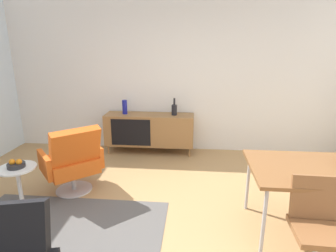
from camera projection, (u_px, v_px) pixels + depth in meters
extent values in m
plane|color=tan|center=(163.00, 233.00, 2.89)|extent=(8.32, 8.32, 0.00)
cube|color=white|center=(179.00, 75.00, 4.99)|extent=(6.80, 0.12, 2.80)
cube|color=olive|center=(150.00, 129.00, 5.02)|extent=(1.60, 0.44, 0.56)
cube|color=black|center=(131.00, 133.00, 4.83)|extent=(0.70, 0.01, 0.48)
cylinder|color=olive|center=(109.00, 150.00, 5.02)|extent=(0.03, 0.03, 0.16)
cylinder|color=olive|center=(189.00, 152.00, 4.89)|extent=(0.03, 0.03, 0.16)
cylinder|color=olive|center=(114.00, 143.00, 5.35)|extent=(0.03, 0.03, 0.16)
cylinder|color=olive|center=(190.00, 146.00, 5.21)|extent=(0.03, 0.03, 0.16)
cylinder|color=black|center=(174.00, 110.00, 4.87)|extent=(0.10, 0.10, 0.18)
cylinder|color=black|center=(174.00, 102.00, 4.83)|extent=(0.03, 0.03, 0.12)
cylinder|color=navy|center=(125.00, 107.00, 4.95)|extent=(0.09, 0.09, 0.25)
cube|color=brown|center=(333.00, 170.00, 2.70)|extent=(1.60, 0.90, 0.04)
cylinder|color=#B7B7BC|center=(264.00, 223.00, 2.50)|extent=(0.04, 0.04, 0.70)
cylinder|color=#B7B7BC|center=(248.00, 182.00, 3.24)|extent=(0.04, 0.04, 0.70)
cube|color=brown|center=(319.00, 232.00, 2.22)|extent=(0.41, 0.41, 0.05)
cube|color=brown|center=(314.00, 197.00, 2.33)|extent=(0.38, 0.10, 0.38)
cube|color=#D85919|center=(72.00, 164.00, 3.67)|extent=(0.82, 0.82, 0.20)
cube|color=#D85919|center=(75.00, 148.00, 3.40)|extent=(0.63, 0.60, 0.51)
cube|color=#D85919|center=(95.00, 153.00, 3.83)|extent=(0.38, 0.42, 0.28)
cube|color=#D85919|center=(45.00, 165.00, 3.46)|extent=(0.38, 0.42, 0.28)
cylinder|color=#B7B7BC|center=(73.00, 181.00, 3.73)|extent=(0.06, 0.06, 0.28)
cylinder|color=#B7B7BC|center=(74.00, 189.00, 3.77)|extent=(0.48, 0.48, 0.02)
cylinder|color=white|center=(17.00, 168.00, 3.25)|extent=(0.44, 0.44, 0.02)
cylinder|color=white|center=(20.00, 188.00, 3.32)|extent=(0.05, 0.05, 0.50)
cone|color=white|center=(23.00, 205.00, 3.39)|extent=(0.32, 0.32, 0.02)
cylinder|color=#262628|center=(16.00, 165.00, 3.24)|extent=(0.20, 0.20, 0.05)
sphere|color=orange|center=(19.00, 162.00, 3.22)|extent=(0.07, 0.07, 0.07)
sphere|color=orange|center=(12.00, 162.00, 3.22)|extent=(0.07, 0.07, 0.07)
cube|color=#595654|center=(51.00, 243.00, 2.74)|extent=(2.20, 1.70, 0.01)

